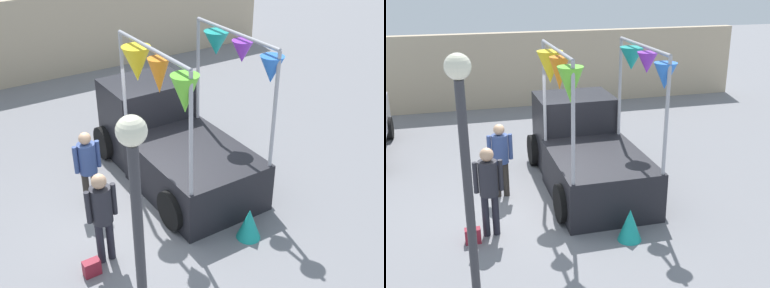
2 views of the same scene
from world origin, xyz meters
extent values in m
plane|color=slate|center=(0.00, 0.00, 0.00)|extent=(60.00, 60.00, 0.00)
cube|color=black|center=(1.15, -0.10, 0.50)|extent=(1.90, 2.60, 1.00)
cube|color=black|center=(1.15, 1.90, 0.90)|extent=(1.80, 1.40, 1.80)
cube|color=#8CB2C6|center=(1.15, 1.90, 1.35)|extent=(1.76, 1.37, 0.60)
cylinder|color=black|center=(0.20, 2.25, 0.38)|extent=(0.22, 0.76, 0.76)
cylinder|color=black|center=(2.10, 2.25, 0.38)|extent=(0.22, 0.76, 0.76)
cylinder|color=black|center=(0.20, -0.80, 0.38)|extent=(0.22, 0.76, 0.76)
cylinder|color=black|center=(2.10, -0.80, 0.38)|extent=(0.22, 0.76, 0.76)
cylinder|color=#A5A5AD|center=(0.28, 1.12, 2.11)|extent=(0.07, 0.07, 2.21)
cylinder|color=#A5A5AD|center=(2.02, 1.12, 2.11)|extent=(0.07, 0.07, 2.21)
cylinder|color=#A5A5AD|center=(0.28, -1.32, 2.11)|extent=(0.07, 0.07, 2.21)
cylinder|color=#A5A5AD|center=(2.02, -1.32, 2.11)|extent=(0.07, 0.07, 2.21)
cylinder|color=#A5A5AD|center=(0.28, -0.10, 3.21)|extent=(0.07, 2.44, 0.07)
cylinder|color=#A5A5AD|center=(2.02, -0.10, 3.21)|extent=(0.07, 2.44, 0.07)
cone|color=#66CC33|center=(0.28, -1.15, 2.77)|extent=(0.61, 0.61, 0.62)
cone|color=blue|center=(2.02, -1.15, 2.83)|extent=(0.54, 0.54, 0.48)
cone|color=orange|center=(0.28, -0.34, 2.81)|extent=(0.53, 0.53, 0.61)
cone|color=purple|center=(2.02, -0.34, 2.92)|extent=(0.45, 0.45, 0.41)
cone|color=yellow|center=(0.28, 0.47, 2.78)|extent=(0.56, 0.56, 0.64)
cone|color=teal|center=(2.02, 0.47, 2.87)|extent=(0.71, 0.71, 0.47)
cylinder|color=black|center=(-3.47, 5.26, 0.32)|extent=(0.18, 0.64, 0.64)
cylinder|color=black|center=(-1.28, -0.96, 0.41)|extent=(0.13, 0.13, 0.81)
cylinder|color=black|center=(-1.10, -0.96, 0.41)|extent=(0.13, 0.13, 0.81)
cylinder|color=#26262D|center=(-1.19, -0.96, 1.14)|extent=(0.34, 0.34, 0.65)
sphere|color=tan|center=(-1.19, -0.96, 1.58)|extent=(0.24, 0.24, 0.24)
cylinder|color=#26262D|center=(-1.41, -0.96, 1.17)|extent=(0.09, 0.09, 0.58)
cylinder|color=#26262D|center=(-0.97, -0.96, 1.17)|extent=(0.09, 0.09, 0.58)
cylinder|color=#2D2823|center=(-0.89, 0.62, 0.39)|extent=(0.13, 0.13, 0.78)
cylinder|color=#2D2823|center=(-0.71, 0.62, 0.39)|extent=(0.13, 0.13, 0.78)
cylinder|color=#33477F|center=(-0.80, 0.62, 1.08)|extent=(0.34, 0.34, 0.61)
sphere|color=tan|center=(-0.80, 0.62, 1.51)|extent=(0.23, 0.23, 0.23)
cylinder|color=#33477F|center=(-1.02, 0.62, 1.11)|extent=(0.09, 0.09, 0.55)
cylinder|color=#33477F|center=(-0.58, 0.62, 1.11)|extent=(0.09, 0.09, 0.55)
cube|color=maroon|center=(-1.54, -1.16, 0.14)|extent=(0.28, 0.16, 0.28)
cylinder|color=#333338|center=(-1.60, -3.19, 1.69)|extent=(0.12, 0.12, 3.39)
sphere|color=#F2EDCC|center=(-1.60, -3.19, 3.55)|extent=(0.32, 0.32, 0.32)
cube|color=tan|center=(0.00, 7.92, 1.30)|extent=(18.00, 0.36, 2.60)
cone|color=teal|center=(1.20, -1.80, 0.30)|extent=(0.62, 0.62, 0.60)
camera|label=1|loc=(-3.34, -6.97, 5.69)|focal=45.00mm
camera|label=2|loc=(-1.72, -8.90, 4.59)|focal=45.00mm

